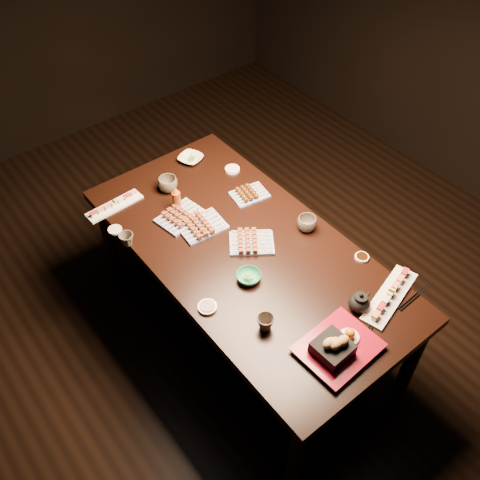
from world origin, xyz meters
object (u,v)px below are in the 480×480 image
(yakitori_plate_left, at_px, (181,214))
(teapot, at_px, (360,301))
(yakitori_plate_center, at_px, (202,224))
(condiment_bottle, at_px, (176,198))
(sushi_platter_near, at_px, (390,294))
(teacup_mid_right, at_px, (307,224))
(dining_table, at_px, (246,294))
(edamame_bowl_cream, at_px, (191,159))
(teacup_near_left, at_px, (265,323))
(teacup_far_right, at_px, (168,184))
(tempura_tray, at_px, (340,342))
(teacup_far_left, at_px, (127,240))
(edamame_bowl_green, at_px, (249,277))
(yakitori_plate_right, at_px, (252,240))
(sushi_platter_far, at_px, (114,204))

(yakitori_plate_left, height_order, teapot, teapot)
(yakitori_plate_center, xyz_separation_m, condiment_bottle, (-0.02, 0.21, 0.04))
(sushi_platter_near, xyz_separation_m, teacup_mid_right, (0.00, 0.57, 0.02))
(dining_table, xyz_separation_m, edamame_bowl_cream, (0.18, 0.76, 0.39))
(yakitori_plate_left, distance_m, teacup_near_left, 0.81)
(teacup_near_left, xyz_separation_m, teacup_far_right, (0.17, 1.04, 0.01))
(tempura_tray, distance_m, teacup_far_left, 1.16)
(teacup_far_left, bearing_deg, teacup_far_right, 29.51)
(edamame_bowl_green, bearing_deg, yakitori_plate_left, 91.73)
(tempura_tray, distance_m, teapot, 0.25)
(edamame_bowl_cream, bearing_deg, edamame_bowl_green, -108.18)
(tempura_tray, xyz_separation_m, teacup_far_right, (-0.00, 1.32, -0.02))
(yakitori_plate_center, bearing_deg, edamame_bowl_green, -88.98)
(dining_table, bearing_deg, teacup_near_left, -126.25)
(edamame_bowl_cream, xyz_separation_m, teacup_near_left, (-0.42, -1.18, 0.02))
(yakitori_plate_left, bearing_deg, teacup_mid_right, -54.95)
(dining_table, xyz_separation_m, tempura_tray, (-0.06, -0.70, 0.44))
(sushi_platter_near, distance_m, teacup_far_left, 1.31)
(yakitori_plate_center, distance_m, teacup_far_right, 0.36)
(yakitori_plate_center, bearing_deg, condiment_bottle, 99.14)
(tempura_tray, bearing_deg, yakitori_plate_center, 88.68)
(yakitori_plate_right, xyz_separation_m, edamame_bowl_green, (-0.16, -0.17, -0.01))
(edamame_bowl_cream, bearing_deg, yakitori_plate_center, -118.71)
(yakitori_plate_center, height_order, teacup_near_left, teacup_near_left)
(yakitori_plate_left, relative_size, teacup_mid_right, 2.40)
(yakitori_plate_right, relative_size, condiment_bottle, 1.58)
(dining_table, height_order, teacup_far_left, teacup_far_left)
(sushi_platter_near, height_order, teacup_far_left, teacup_far_left)
(teacup_far_left, distance_m, condiment_bottle, 0.36)
(dining_table, relative_size, yakitori_plate_left, 7.52)
(edamame_bowl_cream, bearing_deg, yakitori_plate_right, -100.99)
(tempura_tray, relative_size, teacup_far_left, 4.51)
(sushi_platter_near, xyz_separation_m, yakitori_plate_right, (-0.29, 0.66, 0.00))
(edamame_bowl_green, xyz_separation_m, teapot, (0.29, -0.44, 0.03))
(teacup_far_right, bearing_deg, yakitori_plate_left, -107.23)
(teacup_far_right, bearing_deg, dining_table, -84.20)
(edamame_bowl_green, relative_size, condiment_bottle, 0.84)
(sushi_platter_near, relative_size, sushi_platter_far, 1.23)
(teacup_mid_right, height_order, teacup_far_left, teacup_mid_right)
(teapot, bearing_deg, teacup_near_left, 153.31)
(yakitori_plate_left, distance_m, teacup_mid_right, 0.66)
(yakitori_plate_center, xyz_separation_m, teapot, (0.26, -0.86, 0.02))
(edamame_bowl_cream, height_order, tempura_tray, tempura_tray)
(edamame_bowl_cream, height_order, teapot, teapot)
(condiment_bottle, bearing_deg, tempura_tray, -87.96)
(teacup_near_left, bearing_deg, teacup_mid_right, 30.83)
(yakitori_plate_right, distance_m, teacup_mid_right, 0.31)
(edamame_bowl_green, distance_m, teacup_far_right, 0.78)
(sushi_platter_near, xyz_separation_m, teacup_far_right, (-0.39, 1.27, 0.02))
(sushi_platter_far, bearing_deg, teacup_mid_right, 129.30)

